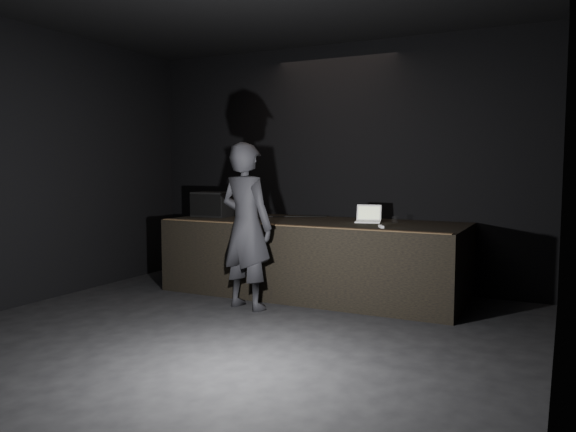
# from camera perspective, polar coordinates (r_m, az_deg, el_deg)

# --- Properties ---
(ground) EXTENTS (7.00, 7.00, 0.00)m
(ground) POSITION_cam_1_polar(r_m,az_deg,el_deg) (5.47, -9.35, -13.51)
(ground) COLOR black
(ground) RESTS_ON ground
(room_walls) EXTENTS (6.10, 7.10, 3.52)m
(room_walls) POSITION_cam_1_polar(r_m,az_deg,el_deg) (5.20, -9.67, 8.16)
(room_walls) COLOR black
(room_walls) RESTS_ON ground
(stage_riser) EXTENTS (4.00, 1.50, 1.00)m
(stage_riser) POSITION_cam_1_polar(r_m,az_deg,el_deg) (7.67, 2.65, -4.24)
(stage_riser) COLOR black
(stage_riser) RESTS_ON ground
(riser_lip) EXTENTS (3.92, 0.10, 0.01)m
(riser_lip) POSITION_cam_1_polar(r_m,az_deg,el_deg) (6.96, 0.30, -0.97)
(riser_lip) COLOR brown
(riser_lip) RESTS_ON stage_riser
(stage_monitor) EXTENTS (0.56, 0.42, 0.36)m
(stage_monitor) POSITION_cam_1_polar(r_m,az_deg,el_deg) (8.36, -7.70, 1.19)
(stage_monitor) COLOR black
(stage_monitor) RESTS_ON stage_riser
(cable) EXTENTS (0.81, 0.48, 0.02)m
(cable) POSITION_cam_1_polar(r_m,az_deg,el_deg) (8.20, 0.71, -0.04)
(cable) COLOR black
(cable) RESTS_ON stage_riser
(laptop) EXTENTS (0.38, 0.36, 0.22)m
(laptop) POSITION_cam_1_polar(r_m,az_deg,el_deg) (7.53, 8.17, -0.17)
(laptop) COLOR white
(laptop) RESTS_ON stage_riser
(beer_can) EXTENTS (0.06, 0.06, 0.15)m
(beer_can) POSITION_cam_1_polar(r_m,az_deg,el_deg) (7.55, -3.10, 0.01)
(beer_can) COLOR silver
(beer_can) RESTS_ON stage_riser
(plastic_cup) EXTENTS (0.07, 0.07, 0.09)m
(plastic_cup) POSITION_cam_1_polar(r_m,az_deg,el_deg) (7.48, 10.78, -0.35)
(plastic_cup) COLOR white
(plastic_cup) RESTS_ON stage_riser
(wii_remote) EXTENTS (0.11, 0.16, 0.03)m
(wii_remote) POSITION_cam_1_polar(r_m,az_deg,el_deg) (6.85, 9.44, -1.06)
(wii_remote) COLOR white
(wii_remote) RESTS_ON stage_riser
(person) EXTENTS (0.82, 0.62, 2.02)m
(person) POSITION_cam_1_polar(r_m,az_deg,el_deg) (6.84, -4.26, -1.04)
(person) COLOR black
(person) RESTS_ON ground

